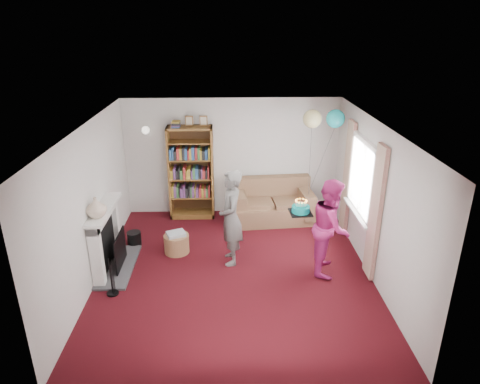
{
  "coord_description": "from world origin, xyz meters",
  "views": [
    {
      "loc": [
        -0.1,
        -6.2,
        3.94
      ],
      "look_at": [
        0.11,
        0.6,
        1.21
      ],
      "focal_mm": 32.0,
      "sensor_mm": 36.0,
      "label": 1
    }
  ],
  "objects_px": {
    "bookcase": "(191,173)",
    "person_magenta": "(331,226)",
    "sofa": "(272,204)",
    "birthday_cake": "(301,209)",
    "person_striped": "(231,218)"
  },
  "relations": [
    {
      "from": "bookcase",
      "to": "sofa",
      "type": "relative_size",
      "value": 1.32
    },
    {
      "from": "person_magenta",
      "to": "person_striped",
      "type": "bearing_deg",
      "value": 92.89
    },
    {
      "from": "bookcase",
      "to": "person_magenta",
      "type": "distance_m",
      "value": 3.34
    },
    {
      "from": "sofa",
      "to": "bookcase",
      "type": "bearing_deg",
      "value": 167.37
    },
    {
      "from": "person_striped",
      "to": "person_magenta",
      "type": "bearing_deg",
      "value": 74.44
    },
    {
      "from": "person_magenta",
      "to": "bookcase",
      "type": "bearing_deg",
      "value": 61.0
    },
    {
      "from": "person_striped",
      "to": "person_magenta",
      "type": "xyz_separation_m",
      "value": [
        1.63,
        -0.32,
        -0.03
      ]
    },
    {
      "from": "person_magenta",
      "to": "birthday_cake",
      "type": "bearing_deg",
      "value": 108.2
    },
    {
      "from": "sofa",
      "to": "birthday_cake",
      "type": "bearing_deg",
      "value": -88.65
    },
    {
      "from": "person_striped",
      "to": "bookcase",
      "type": "bearing_deg",
      "value": -161.92
    },
    {
      "from": "bookcase",
      "to": "birthday_cake",
      "type": "xyz_separation_m",
      "value": [
        1.92,
        -2.32,
        0.18
      ]
    },
    {
      "from": "sofa",
      "to": "birthday_cake",
      "type": "relative_size",
      "value": 4.78
    },
    {
      "from": "bookcase",
      "to": "sofa",
      "type": "distance_m",
      "value": 1.83
    },
    {
      "from": "bookcase",
      "to": "sofa",
      "type": "height_order",
      "value": "bookcase"
    },
    {
      "from": "person_striped",
      "to": "birthday_cake",
      "type": "xyz_separation_m",
      "value": [
        1.11,
        -0.36,
        0.31
      ]
    }
  ]
}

